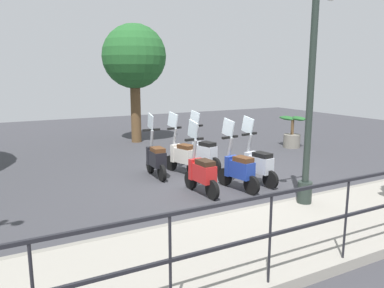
% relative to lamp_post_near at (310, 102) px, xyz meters
% --- Properties ---
extents(ground_plane, '(28.00, 28.00, 0.00)m').
position_rel_lamp_post_near_xyz_m(ground_plane, '(2.40, 0.47, -2.00)').
color(ground_plane, '#38383D').
extents(promenade_walkway, '(2.20, 20.00, 0.15)m').
position_rel_lamp_post_near_xyz_m(promenade_walkway, '(-0.75, 0.47, -1.92)').
color(promenade_walkway, gray).
rests_on(promenade_walkway, ground_plane).
extents(fence_railing, '(0.04, 16.03, 1.07)m').
position_rel_lamp_post_near_xyz_m(fence_railing, '(-1.80, 0.47, -1.11)').
color(fence_railing, black).
rests_on(fence_railing, promenade_walkway).
extents(lamp_post_near, '(0.26, 0.90, 4.18)m').
position_rel_lamp_post_near_xyz_m(lamp_post_near, '(0.00, 0.00, 0.00)').
color(lamp_post_near, '#232D28').
rests_on(lamp_post_near, promenade_walkway).
extents(tree_distant, '(2.26, 2.26, 4.21)m').
position_rel_lamp_post_near_xyz_m(tree_distant, '(8.08, 0.37, 1.03)').
color(tree_distant, brown).
rests_on(tree_distant, ground_plane).
extents(potted_palm, '(1.06, 0.66, 1.05)m').
position_rel_lamp_post_near_xyz_m(potted_palm, '(4.61, -3.95, -1.55)').
color(potted_palm, slate).
rests_on(potted_palm, ground_plane).
extents(scooter_near_0, '(1.23, 0.46, 1.54)m').
position_rel_lamp_post_near_xyz_m(scooter_near_0, '(1.73, -0.25, -1.52)').
color(scooter_near_0, black).
rests_on(scooter_near_0, ground_plane).
extents(scooter_near_1, '(1.23, 0.47, 1.54)m').
position_rel_lamp_post_near_xyz_m(scooter_near_1, '(1.58, 0.38, -1.52)').
color(scooter_near_1, black).
rests_on(scooter_near_1, ground_plane).
extents(scooter_near_2, '(1.23, 0.44, 1.54)m').
position_rel_lamp_post_near_xyz_m(scooter_near_2, '(1.71, 1.22, -1.52)').
color(scooter_near_2, black).
rests_on(scooter_near_2, ground_plane).
extents(scooter_far_0, '(1.21, 0.52, 1.54)m').
position_rel_lamp_post_near_xyz_m(scooter_far_0, '(3.42, 0.19, -1.52)').
color(scooter_far_0, black).
rests_on(scooter_far_0, ground_plane).
extents(scooter_far_1, '(1.20, 0.54, 1.54)m').
position_rel_lamp_post_near_xyz_m(scooter_far_1, '(3.37, 0.85, -1.52)').
color(scooter_far_1, black).
rests_on(scooter_far_1, ground_plane).
extents(scooter_far_2, '(1.23, 0.44, 1.54)m').
position_rel_lamp_post_near_xyz_m(scooter_far_2, '(3.37, 1.56, -1.52)').
color(scooter_far_2, black).
rests_on(scooter_far_2, ground_plane).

